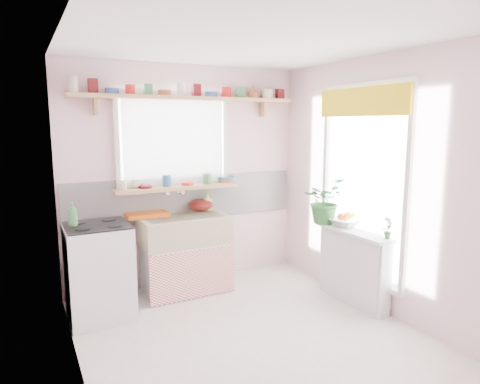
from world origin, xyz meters
TOP-DOWN VIEW (x-y plane):
  - room at (0.66, 0.86)m, footprint 3.20×3.20m
  - sink_unit at (-0.15, 1.29)m, footprint 0.95×0.65m
  - cooker at (-1.10, 1.05)m, footprint 0.58×0.58m
  - radiator_ledge at (1.30, 0.20)m, footprint 0.22×0.95m
  - windowsill at (-0.15, 1.48)m, footprint 1.40×0.22m
  - pine_shelf at (0.00, 1.47)m, footprint 2.52×0.24m
  - shelf_crockery at (0.00, 1.47)m, footprint 2.47×0.11m
  - sill_crockery at (-0.20, 1.48)m, footprint 1.35×0.11m
  - dish_tray at (-0.51, 1.50)m, footprint 0.45×0.34m
  - colander at (0.13, 1.50)m, footprint 0.35×0.35m
  - jade_plant at (1.21, 0.60)m, footprint 0.57×0.54m
  - fruit_bowl at (1.33, 0.37)m, footprint 0.38×0.38m
  - herb_pot at (1.33, -0.20)m, footprint 0.14×0.11m
  - soap_bottle_sink at (0.22, 1.50)m, footprint 0.11×0.11m
  - sill_cup at (-0.60, 1.54)m, footprint 0.15×0.15m
  - sill_bowl at (0.47, 1.54)m, footprint 0.26×0.26m
  - shelf_vase at (0.84, 1.53)m, footprint 0.17×0.17m
  - cooker_bottle at (-1.30, 1.10)m, footprint 0.11×0.11m
  - fruit at (1.34, 0.38)m, footprint 0.20×0.14m

SIDE VIEW (x-z plane):
  - radiator_ledge at x=1.30m, z-range 0.01..0.78m
  - sink_unit at x=-0.15m, z-range -0.13..0.99m
  - cooker at x=-1.10m, z-range 0.00..0.92m
  - fruit_bowl at x=1.33m, z-range 0.78..0.85m
  - dish_tray at x=-0.51m, z-range 0.85..0.89m
  - fruit at x=1.34m, z-range 0.83..0.93m
  - herb_pot at x=1.33m, z-range 0.78..1.00m
  - colander at x=0.13m, z-range 0.85..0.98m
  - soap_bottle_sink at x=0.22m, z-range 0.85..1.05m
  - jade_plant at x=1.21m, z-range 0.78..1.27m
  - cooker_bottle at x=-1.30m, z-range 0.92..1.14m
  - windowsill at x=-0.15m, z-range 1.12..1.16m
  - sill_bowl at x=0.47m, z-range 1.16..1.23m
  - sill_cup at x=-0.60m, z-range 1.16..1.26m
  - sill_crockery at x=-0.20m, z-range 1.15..1.27m
  - room at x=0.66m, z-range -0.23..2.97m
  - pine_shelf at x=0.00m, z-range 2.10..2.14m
  - shelf_crockery at x=0.00m, z-range 2.14..2.26m
  - shelf_vase at x=0.84m, z-range 2.14..2.29m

